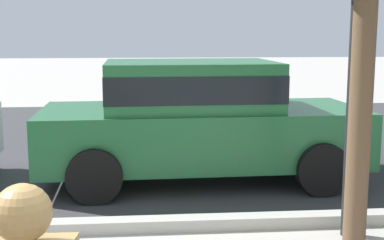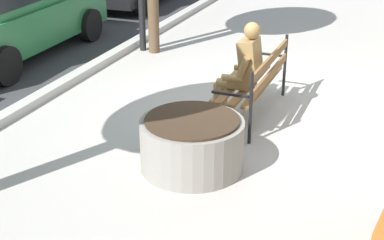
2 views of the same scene
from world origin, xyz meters
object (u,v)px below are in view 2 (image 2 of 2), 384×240
park_bench (258,79)px  parked_car_green (6,11)px  bronze_statue_seated (240,72)px  concrete_planter (192,144)px

park_bench → parked_car_green: parked_car_green is taller
park_bench → bronze_statue_seated: bronze_statue_seated is taller
park_bench → concrete_planter: 1.77m
parked_car_green → park_bench: bearing=-100.6°
bronze_statue_seated → concrete_planter: 1.59m
concrete_planter → parked_car_green: bearing=60.2°
bronze_statue_seated → concrete_planter: size_ratio=1.15×
park_bench → parked_car_green: bearing=79.4°
concrete_planter → parked_car_green: 5.37m
park_bench → concrete_planter: (-1.73, 0.28, -0.24)m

